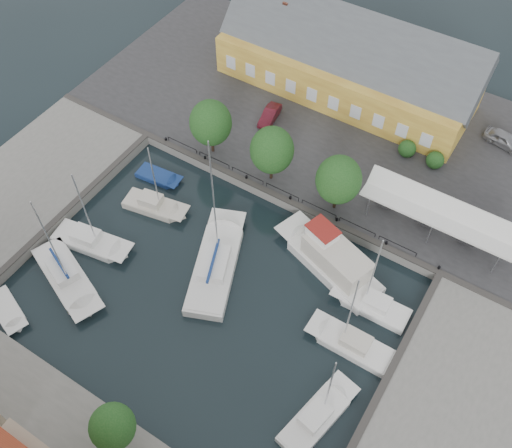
% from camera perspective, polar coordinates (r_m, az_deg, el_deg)
% --- Properties ---
extents(ground, '(140.00, 140.00, 0.00)m').
position_cam_1_polar(ground, '(50.79, -3.62, -5.59)').
color(ground, black).
rests_on(ground, ground).
extents(north_quay, '(56.00, 26.00, 1.00)m').
position_cam_1_polar(north_quay, '(63.46, 8.31, 9.84)').
color(north_quay, '#2D2D30').
rests_on(north_quay, ground).
extents(west_quay, '(12.00, 24.00, 1.00)m').
position_cam_1_polar(west_quay, '(60.69, -22.19, 3.12)').
color(west_quay, slate).
rests_on(west_quay, ground).
extents(east_quay, '(12.00, 24.00, 1.00)m').
position_cam_1_polar(east_quay, '(46.90, 18.93, -19.03)').
color(east_quay, slate).
rests_on(east_quay, ground).
extents(quay_edge_fittings, '(56.00, 24.72, 0.40)m').
position_cam_1_polar(quay_edge_fittings, '(52.05, -0.71, -1.23)').
color(quay_edge_fittings, '#383533').
rests_on(quay_edge_fittings, north_quay).
extents(warehouse, '(28.56, 14.00, 9.55)m').
position_cam_1_polar(warehouse, '(65.58, 8.83, 15.87)').
color(warehouse, '#BB862D').
rests_on(warehouse, north_quay).
extents(tent_canopy, '(14.00, 4.00, 2.83)m').
position_cam_1_polar(tent_canopy, '(53.06, 17.98, 1.22)').
color(tent_canopy, white).
rests_on(tent_canopy, north_quay).
extents(quay_trees, '(18.20, 4.20, 6.30)m').
position_cam_1_polar(quay_trees, '(53.85, 1.60, 7.40)').
color(quay_trees, black).
rests_on(quay_trees, north_quay).
extents(car_silver, '(4.51, 2.43, 1.46)m').
position_cam_1_polar(car_silver, '(64.66, 23.59, 7.76)').
color(car_silver, '#9B9DA2').
rests_on(car_silver, north_quay).
extents(car_red, '(1.92, 4.03, 1.28)m').
position_cam_1_polar(car_red, '(62.19, 1.39, 10.82)').
color(car_red, '#581420').
rests_on(car_red, north_quay).
extents(center_sailboat, '(7.33, 11.69, 15.27)m').
position_cam_1_polar(center_sailboat, '(51.20, -4.03, -4.16)').
color(center_sailboat, white).
rests_on(center_sailboat, ground).
extents(trawler, '(11.51, 6.68, 5.00)m').
position_cam_1_polar(trawler, '(51.02, 7.54, -3.65)').
color(trawler, white).
rests_on(trawler, ground).
extents(east_boat_a, '(6.94, 2.43, 9.94)m').
position_cam_1_polar(east_boat_a, '(50.05, 11.51, -8.04)').
color(east_boat_a, white).
rests_on(east_boat_a, ground).
extents(east_boat_b, '(7.34, 2.45, 10.11)m').
position_cam_1_polar(east_boat_b, '(48.07, 9.49, -11.79)').
color(east_boat_b, white).
rests_on(east_boat_b, ground).
extents(east_boat_c, '(3.74, 7.61, 9.57)m').
position_cam_1_polar(east_boat_c, '(45.44, 6.11, -18.67)').
color(east_boat_c, white).
rests_on(east_boat_c, ground).
extents(west_boat_b, '(6.71, 3.31, 9.11)m').
position_cam_1_polar(west_boat_b, '(56.07, -10.10, 1.71)').
color(west_boat_b, beige).
rests_on(west_boat_b, ground).
extents(west_boat_c, '(7.95, 3.68, 10.50)m').
position_cam_1_polar(west_boat_c, '(54.79, -16.17, -1.78)').
color(west_boat_c, white).
rests_on(west_boat_c, ground).
extents(west_boat_d, '(9.59, 5.98, 12.35)m').
position_cam_1_polar(west_boat_d, '(53.17, -18.38, -5.14)').
color(west_boat_d, white).
rests_on(west_boat_d, ground).
extents(launch_sw, '(5.19, 3.36, 0.98)m').
position_cam_1_polar(launch_sw, '(53.38, -23.57, -8.00)').
color(launch_sw, white).
rests_on(launch_sw, ground).
extents(launch_nw, '(4.89, 2.30, 0.88)m').
position_cam_1_polar(launch_nw, '(58.75, -9.72, 4.62)').
color(launch_nw, navy).
rests_on(launch_nw, ground).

